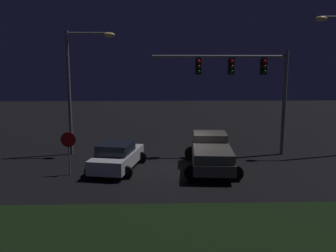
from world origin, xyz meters
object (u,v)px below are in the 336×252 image
(street_lamp_left, at_px, (79,77))
(stop_sign, at_px, (69,145))
(car_sedan, at_px, (117,156))
(traffic_signal_gantry, at_px, (246,77))
(pickup_truck, at_px, (211,151))

(street_lamp_left, bearing_deg, stop_sign, -85.96)
(car_sedan, height_order, street_lamp_left, street_lamp_left)
(car_sedan, bearing_deg, street_lamp_left, 48.05)
(traffic_signal_gantry, xyz_separation_m, stop_sign, (-9.94, -4.05, -3.34))
(pickup_truck, relative_size, car_sedan, 1.19)
(car_sedan, distance_m, traffic_signal_gantry, 9.23)
(street_lamp_left, bearing_deg, pickup_truck, -24.58)
(traffic_signal_gantry, height_order, street_lamp_left, street_lamp_left)
(street_lamp_left, height_order, stop_sign, street_lamp_left)
(street_lamp_left, xyz_separation_m, stop_sign, (0.31, -4.44, -3.33))
(pickup_truck, xyz_separation_m, traffic_signal_gantry, (2.57, 3.12, 3.90))
(pickup_truck, relative_size, traffic_signal_gantry, 0.67)
(street_lamp_left, distance_m, stop_sign, 5.56)
(car_sedan, distance_m, stop_sign, 2.62)
(pickup_truck, distance_m, traffic_signal_gantry, 5.62)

